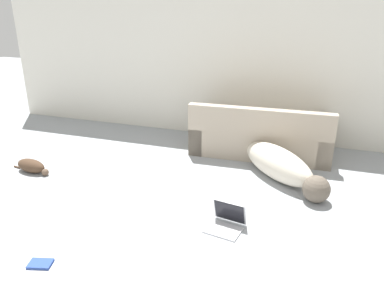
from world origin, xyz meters
name	(u,v)px	position (x,y,z in m)	size (l,w,h in m)	color
wall_back	(213,57)	(0.00, 4.12, 1.27)	(7.42, 0.06, 2.54)	silver
couch	(260,137)	(0.90, 3.48, 0.26)	(1.99, 0.86, 0.76)	tan
dog	(282,166)	(1.29, 2.71, 0.19)	(1.35, 1.33, 0.40)	beige
cat	(32,166)	(-1.82, 1.92, 0.09)	(0.62, 0.25, 0.18)	#473323
laptop_open	(227,219)	(0.89, 1.50, 0.08)	(0.39, 0.37, 0.26)	#B7B7BC
book_blue	(40,264)	(-0.49, 0.43, 0.01)	(0.22, 0.18, 0.02)	#28428E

